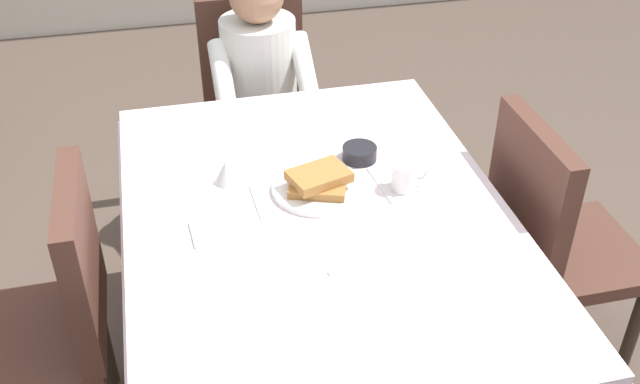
% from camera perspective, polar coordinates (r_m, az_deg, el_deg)
% --- Properties ---
extents(dining_table_main, '(1.12, 1.52, 0.74)m').
position_cam_1_polar(dining_table_main, '(2.21, -0.14, -3.49)').
color(dining_table_main, silver).
rests_on(dining_table_main, ground).
extents(chair_diner, '(0.44, 0.45, 0.93)m').
position_cam_1_polar(chair_diner, '(3.25, -4.91, 7.48)').
color(chair_diner, '#4C2D23').
rests_on(chair_diner, ground).
extents(diner_person, '(0.40, 0.43, 1.12)m').
position_cam_1_polar(diner_person, '(3.04, -4.57, 8.46)').
color(diner_person, silver).
rests_on(diner_person, ground).
extents(chair_right_side, '(0.45, 0.44, 0.93)m').
position_cam_1_polar(chair_right_side, '(2.53, 17.11, -2.99)').
color(chair_right_side, '#4C2D23').
rests_on(chair_right_side, ground).
extents(chair_left_side, '(0.45, 0.44, 0.93)m').
position_cam_1_polar(chair_left_side, '(2.29, -19.51, -8.42)').
color(chair_left_side, '#4C2D23').
rests_on(chair_left_side, ground).
extents(plate_breakfast, '(0.28, 0.28, 0.02)m').
position_cam_1_polar(plate_breakfast, '(2.24, -0.13, 0.29)').
color(plate_breakfast, white).
rests_on(plate_breakfast, dining_table_main).
extents(breakfast_stack, '(0.21, 0.18, 0.06)m').
position_cam_1_polar(breakfast_stack, '(2.22, -0.11, 0.90)').
color(breakfast_stack, '#A36B33').
rests_on(breakfast_stack, plate_breakfast).
extents(cup_coffee, '(0.11, 0.08, 0.08)m').
position_cam_1_polar(cup_coffee, '(2.25, 6.48, 1.18)').
color(cup_coffee, white).
rests_on(cup_coffee, dining_table_main).
extents(bowl_butter, '(0.11, 0.11, 0.04)m').
position_cam_1_polar(bowl_butter, '(2.39, 3.03, 2.98)').
color(bowl_butter, black).
rests_on(bowl_butter, dining_table_main).
extents(syrup_pitcher, '(0.08, 0.08, 0.07)m').
position_cam_1_polar(syrup_pitcher, '(2.28, -7.16, 1.55)').
color(syrup_pitcher, silver).
rests_on(syrup_pitcher, dining_table_main).
extents(fork_left_of_plate, '(0.02, 0.18, 0.00)m').
position_cam_1_polar(fork_left_of_plate, '(2.20, -4.83, -0.76)').
color(fork_left_of_plate, silver).
rests_on(fork_left_of_plate, dining_table_main).
extents(knife_right_of_plate, '(0.03, 0.20, 0.00)m').
position_cam_1_polar(knife_right_of_plate, '(2.27, 4.66, 0.52)').
color(knife_right_of_plate, silver).
rests_on(knife_right_of_plate, dining_table_main).
extents(spoon_near_edge, '(0.15, 0.05, 0.00)m').
position_cam_1_polar(spoon_near_edge, '(1.98, 2.59, -5.59)').
color(spoon_near_edge, silver).
rests_on(spoon_near_edge, dining_table_main).
extents(napkin_folded, '(0.18, 0.13, 0.01)m').
position_cam_1_polar(napkin_folded, '(2.11, -7.47, -2.87)').
color(napkin_folded, white).
rests_on(napkin_folded, dining_table_main).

